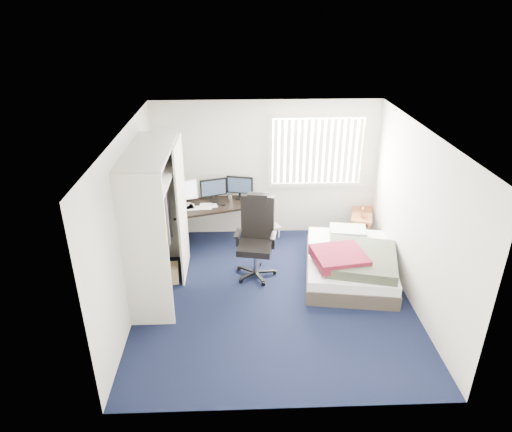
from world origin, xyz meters
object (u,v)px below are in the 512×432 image
at_px(nightstand, 362,216).
at_px(bed, 350,262).
at_px(desk, 213,202).
at_px(office_chair, 256,245).

relative_size(nightstand, bed, 0.40).
bearing_deg(desk, nightstand, 0.40).
distance_m(office_chair, nightstand, 2.29).
bearing_deg(nightstand, office_chair, -150.29).
relative_size(desk, nightstand, 2.09).
bearing_deg(desk, office_chair, -56.71).
height_order(nightstand, bed, nightstand).
height_order(office_chair, nightstand, office_chair).
distance_m(desk, bed, 2.62).
bearing_deg(bed, desk, 149.80).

